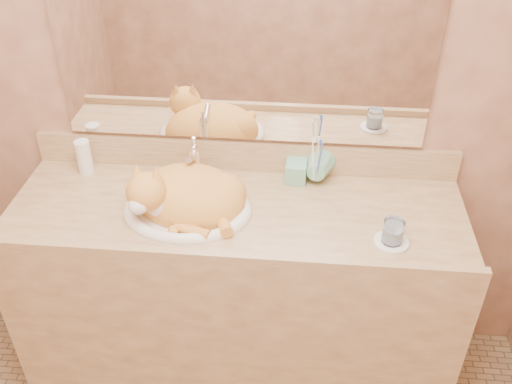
# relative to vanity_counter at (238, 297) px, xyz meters

# --- Properties ---
(wall_back) EXTENTS (2.40, 0.02, 2.50)m
(wall_back) POSITION_rel_vanity_counter_xyz_m (0.00, 0.28, 0.82)
(wall_back) COLOR brown
(wall_back) RESTS_ON ground
(vanity_counter) EXTENTS (1.60, 0.55, 0.85)m
(vanity_counter) POSITION_rel_vanity_counter_xyz_m (0.00, 0.00, 0.00)
(vanity_counter) COLOR olive
(vanity_counter) RESTS_ON floor
(mirror) EXTENTS (1.30, 0.02, 0.80)m
(mirror) POSITION_rel_vanity_counter_xyz_m (0.00, 0.26, 0.97)
(mirror) COLOR white
(mirror) RESTS_ON wall_back
(sink_basin) EXTENTS (0.45, 0.38, 0.14)m
(sink_basin) POSITION_rel_vanity_counter_xyz_m (-0.16, -0.02, 0.49)
(sink_basin) COLOR white
(sink_basin) RESTS_ON vanity_counter
(faucet) EXTENTS (0.09, 0.14, 0.18)m
(faucet) POSITION_rel_vanity_counter_xyz_m (-0.16, 0.15, 0.51)
(faucet) COLOR white
(faucet) RESTS_ON vanity_counter
(cat) EXTENTS (0.44, 0.38, 0.21)m
(cat) POSITION_rel_vanity_counter_xyz_m (-0.18, -0.01, 0.49)
(cat) COLOR orange
(cat) RESTS_ON sink_basin
(soap_dispenser) EXTENTS (0.08, 0.08, 0.17)m
(soap_dispenser) POSITION_rel_vanity_counter_xyz_m (0.20, 0.16, 0.51)
(soap_dispenser) COLOR #74BA9C
(soap_dispenser) RESTS_ON vanity_counter
(toothbrush_cup) EXTENTS (0.14, 0.14, 0.11)m
(toothbrush_cup) POSITION_rel_vanity_counter_xyz_m (0.27, 0.17, 0.48)
(toothbrush_cup) COLOR #74BA9C
(toothbrush_cup) RESTS_ON vanity_counter
(toothbrushes) EXTENTS (0.03, 0.03, 0.21)m
(toothbrushes) POSITION_rel_vanity_counter_xyz_m (0.27, 0.17, 0.55)
(toothbrushes) COLOR white
(toothbrushes) RESTS_ON toothbrush_cup
(saucer) EXTENTS (0.11, 0.11, 0.01)m
(saucer) POSITION_rel_vanity_counter_xyz_m (0.52, -0.13, 0.43)
(saucer) COLOR white
(saucer) RESTS_ON vanity_counter
(water_glass) EXTENTS (0.07, 0.07, 0.08)m
(water_glass) POSITION_rel_vanity_counter_xyz_m (0.52, -0.13, 0.47)
(water_glass) COLOR white
(water_glass) RESTS_ON saucer
(lotion_bottle) EXTENTS (0.06, 0.06, 0.13)m
(lotion_bottle) POSITION_rel_vanity_counter_xyz_m (-0.60, 0.19, 0.49)
(lotion_bottle) COLOR white
(lotion_bottle) RESTS_ON vanity_counter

